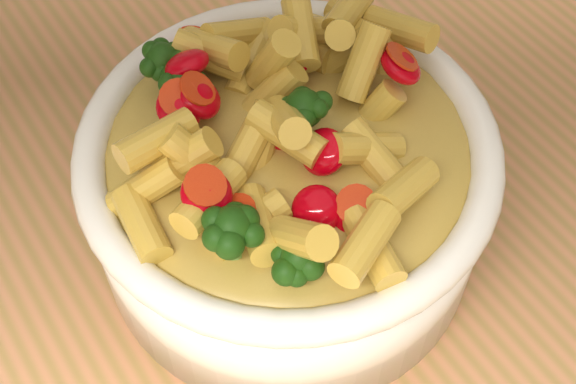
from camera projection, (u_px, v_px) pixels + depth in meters
table at (323, 341)px, 0.59m from camera, size 1.20×0.80×0.90m
serving_bowl at (288, 191)px, 0.48m from camera, size 0.24×0.24×0.10m
pasta_salad at (288, 121)px, 0.43m from camera, size 0.19×0.19×0.04m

